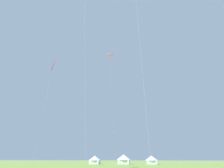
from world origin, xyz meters
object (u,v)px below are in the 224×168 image
(festival_tent_right, at_px, (124,159))
(festival_tent_left, at_px, (152,160))
(kite_pink_parafoil, at_px, (110,55))
(festival_tent_center, at_px, (95,159))
(kite_red_diamond, at_px, (53,66))

(festival_tent_right, bearing_deg, festival_tent_left, 0.00)
(kite_pink_parafoil, xyz_separation_m, festival_tent_right, (2.71, 10.11, -31.15))
(festival_tent_left, bearing_deg, kite_pink_parafoil, -138.01)
(kite_pink_parafoil, distance_m, festival_tent_right, 32.86)
(kite_pink_parafoil, relative_size, festival_tent_left, 8.66)
(festival_tent_right, bearing_deg, kite_pink_parafoil, -105.03)
(festival_tent_center, distance_m, festival_tent_right, 9.24)
(festival_tent_center, height_order, festival_tent_right, festival_tent_right)
(kite_pink_parafoil, height_order, festival_tent_center, kite_pink_parafoil)
(festival_tent_right, height_order, festival_tent_left, festival_tent_right)
(kite_red_diamond, distance_m, festival_tent_left, 41.48)
(kite_red_diamond, height_order, festival_tent_center, kite_red_diamond)
(festival_tent_right, relative_size, festival_tent_left, 1.14)
(festival_tent_center, bearing_deg, festival_tent_right, 0.00)
(kite_red_diamond, distance_m, festival_tent_center, 36.79)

